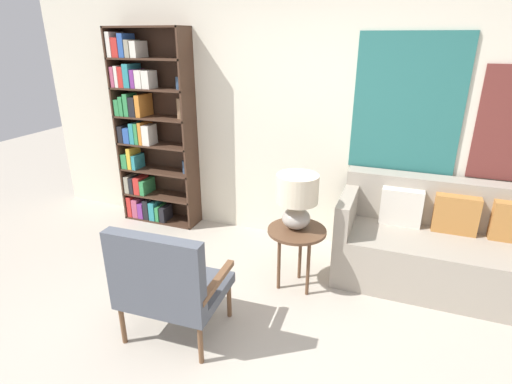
% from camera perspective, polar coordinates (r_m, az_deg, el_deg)
% --- Properties ---
extents(ground_plane, '(14.00, 14.00, 0.00)m').
position_cam_1_polar(ground_plane, '(2.94, -4.51, -23.58)').
color(ground_plane, '#B2A899').
extents(wall_back, '(6.40, 0.08, 2.70)m').
position_cam_1_polar(wall_back, '(4.05, 8.08, 10.93)').
color(wall_back, silver).
rests_on(wall_back, ground_plane).
extents(bookshelf, '(0.90, 0.30, 2.17)m').
position_cam_1_polar(bookshelf, '(4.70, -15.30, 8.44)').
color(bookshelf, '#422B1E').
rests_on(bookshelf, ground_plane).
extents(armchair, '(0.72, 0.62, 0.90)m').
position_cam_1_polar(armchair, '(2.89, -12.70, -12.39)').
color(armchair, brown).
rests_on(armchair, ground_plane).
extents(couch, '(1.92, 0.80, 0.90)m').
position_cam_1_polar(couch, '(3.91, 26.06, -7.21)').
color(couch, '#9E9384').
rests_on(couch, ground_plane).
extents(side_table, '(0.49, 0.49, 0.57)m').
position_cam_1_polar(side_table, '(3.41, 5.83, -6.34)').
color(side_table, brown).
rests_on(side_table, ground_plane).
extents(table_lamp, '(0.35, 0.35, 0.47)m').
position_cam_1_polar(table_lamp, '(3.29, 5.88, -0.63)').
color(table_lamp, '#A59E93').
rests_on(table_lamp, side_table).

